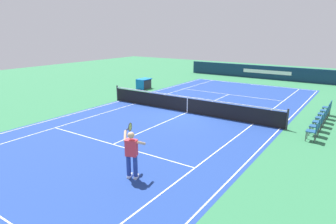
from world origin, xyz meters
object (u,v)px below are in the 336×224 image
(spectator_chair_5, at_px, (317,125))
(equipment_cart_tarped, at_px, (144,84))
(spectator_chair_0, at_px, (328,107))
(tennis_player_near, at_px, (132,152))
(spectator_chair_3, at_px, (322,117))
(spectator_chair_1, at_px, (326,110))
(spectator_chair_6, at_px, (314,130))
(spectator_chair_4, at_px, (320,121))
(spectator_chair_2, at_px, (324,113))
(tennis_net, at_px, (187,105))
(tennis_ball, at_px, (237,113))

(spectator_chair_5, distance_m, equipment_cart_tarped, 14.98)
(spectator_chair_0, bearing_deg, tennis_player_near, -19.85)
(spectator_chair_0, xyz_separation_m, spectator_chair_3, (2.58, 0.00, 0.00))
(spectator_chair_1, height_order, spectator_chair_6, same)
(spectator_chair_1, bearing_deg, spectator_chair_0, 180.00)
(spectator_chair_3, height_order, spectator_chair_4, same)
(tennis_player_near, bearing_deg, spectator_chair_2, 157.25)
(tennis_net, xyz_separation_m, spectator_chair_1, (-3.27, 7.17, 0.03))
(spectator_chair_2, distance_m, equipment_cart_tarped, 14.38)
(tennis_ball, distance_m, spectator_chair_2, 4.69)
(spectator_chair_0, distance_m, equipment_cart_tarped, 14.22)
(spectator_chair_0, bearing_deg, spectator_chair_4, 0.00)
(spectator_chair_5, bearing_deg, spectator_chair_6, 0.00)
(spectator_chair_1, distance_m, equipment_cart_tarped, 14.27)
(spectator_chair_0, bearing_deg, spectator_chair_6, 0.00)
(tennis_ball, relative_size, spectator_chair_4, 0.08)
(tennis_ball, distance_m, equipment_cart_tarped, 10.15)
(spectator_chair_6, bearing_deg, spectator_chair_4, 180.00)
(spectator_chair_3, distance_m, spectator_chair_6, 2.58)
(tennis_net, xyz_separation_m, tennis_ball, (-1.44, 2.61, -0.46))
(tennis_player_near, bearing_deg, spectator_chair_3, 155.47)
(spectator_chair_5, xyz_separation_m, equipment_cart_tarped, (-4.75, -14.21, -0.08))
(tennis_net, height_order, equipment_cart_tarped, tennis_net)
(tennis_ball, bearing_deg, tennis_player_near, 0.61)
(tennis_net, xyz_separation_m, spectator_chair_0, (-4.13, 7.17, 0.03))
(tennis_ball, bearing_deg, equipment_cart_tarped, -107.99)
(spectator_chair_3, height_order, equipment_cart_tarped, spectator_chair_3)
(tennis_player_near, xyz_separation_m, spectator_chair_0, (-12.35, 4.46, -0.41))
(spectator_chair_5, bearing_deg, tennis_net, -91.36)
(tennis_player_near, height_order, spectator_chair_5, tennis_player_near)
(tennis_player_near, distance_m, spectator_chair_2, 11.54)
(spectator_chair_1, height_order, spectator_chair_2, same)
(spectator_chair_3, bearing_deg, spectator_chair_5, 0.00)
(spectator_chair_0, xyz_separation_m, equipment_cart_tarped, (-0.45, -14.21, -0.08))
(spectator_chair_3, relative_size, spectator_chair_6, 1.00)
(spectator_chair_3, distance_m, equipment_cart_tarped, 14.53)
(tennis_ball, xyz_separation_m, equipment_cart_tarped, (-3.13, -9.65, 0.40))
(spectator_chair_6, bearing_deg, spectator_chair_0, 180.00)
(tennis_net, xyz_separation_m, spectator_chair_3, (-1.55, 7.17, 0.03))
(tennis_ball, relative_size, spectator_chair_3, 0.08)
(spectator_chair_0, relative_size, spectator_chair_1, 1.00)
(tennis_net, height_order, spectator_chair_1, tennis_net)
(spectator_chair_4, bearing_deg, tennis_net, -84.50)
(spectator_chair_4, bearing_deg, spectator_chair_6, 0.00)
(spectator_chair_3, bearing_deg, spectator_chair_0, 180.00)
(spectator_chair_1, height_order, equipment_cart_tarped, spectator_chair_1)
(tennis_ball, height_order, spectator_chair_6, spectator_chair_6)
(spectator_chair_2, relative_size, spectator_chair_6, 1.00)
(tennis_player_near, xyz_separation_m, tennis_ball, (-9.67, -0.10, -0.90))
(spectator_chair_6, bearing_deg, spectator_chair_5, 180.00)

